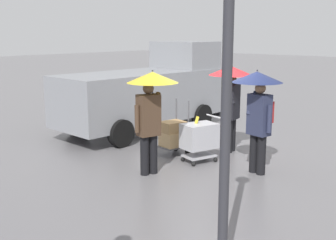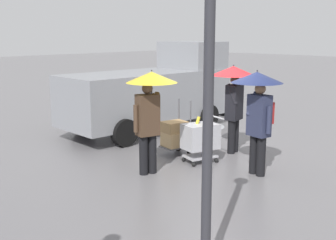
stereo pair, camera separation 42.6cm
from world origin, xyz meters
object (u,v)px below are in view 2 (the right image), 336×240
object	(u,v)px
cargo_van_parked_right	(154,91)
hand_dolly_boxes	(175,135)
pedestrian_pink_side	(150,98)
pedestrian_white_side	(234,88)
pedestrian_black_side	(258,99)
street_lamp	(209,79)
shopping_cart_vendor	(200,138)

from	to	relation	value
cargo_van_parked_right	hand_dolly_boxes	xyz separation A→B (m)	(-2.37, 1.61, -0.68)
cargo_van_parked_right	pedestrian_pink_side	distance (m)	4.17
pedestrian_pink_side	pedestrian_white_side	size ratio (longest dim) A/B	1.00
pedestrian_pink_side	cargo_van_parked_right	bearing A→B (deg)	-45.31
pedestrian_black_side	street_lamp	size ratio (longest dim) A/B	0.56
street_lamp	pedestrian_black_side	bearing A→B (deg)	-65.69
street_lamp	shopping_cart_vendor	bearing A→B (deg)	-49.52
shopping_cart_vendor	hand_dolly_boxes	world-z (taller)	hand_dolly_boxes
cargo_van_parked_right	pedestrian_black_side	bearing A→B (deg)	161.97
hand_dolly_boxes	pedestrian_pink_side	world-z (taller)	pedestrian_pink_side
shopping_cart_vendor	pedestrian_black_side	size ratio (longest dim) A/B	0.49
shopping_cart_vendor	hand_dolly_boxes	bearing A→B (deg)	-1.61
hand_dolly_boxes	pedestrian_white_side	distance (m)	1.77
hand_dolly_boxes	shopping_cart_vendor	bearing A→B (deg)	178.39
pedestrian_pink_side	pedestrian_white_side	distance (m)	2.46
pedestrian_black_side	shopping_cart_vendor	bearing A→B (deg)	7.04
cargo_van_parked_right	pedestrian_black_side	size ratio (longest dim) A/B	2.53
shopping_cart_vendor	pedestrian_black_side	bearing A→B (deg)	-172.96
shopping_cart_vendor	pedestrian_white_side	world-z (taller)	pedestrian_white_side
cargo_van_parked_right	hand_dolly_boxes	world-z (taller)	cargo_van_parked_right
pedestrian_white_side	pedestrian_black_side	bearing A→B (deg)	143.15
pedestrian_pink_side	street_lamp	distance (m)	4.03
hand_dolly_boxes	street_lamp	xyz separation A→B (m)	(-3.81, 3.56, 1.87)
shopping_cart_vendor	pedestrian_white_side	size ratio (longest dim) A/B	0.49
pedestrian_white_side	street_lamp	xyz separation A→B (m)	(-2.95, 4.66, 0.79)
hand_dolly_boxes	pedestrian_white_side	bearing A→B (deg)	-128.23
shopping_cart_vendor	pedestrian_white_side	distance (m)	1.52
shopping_cart_vendor	hand_dolly_boxes	distance (m)	0.80
shopping_cart_vendor	pedestrian_pink_side	xyz separation A→B (m)	(0.25, 1.32, 1.02)
cargo_van_parked_right	street_lamp	world-z (taller)	street_lamp
shopping_cart_vendor	hand_dolly_boxes	size ratio (longest dim) A/B	0.79
cargo_van_parked_right	pedestrian_white_side	bearing A→B (deg)	171.00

